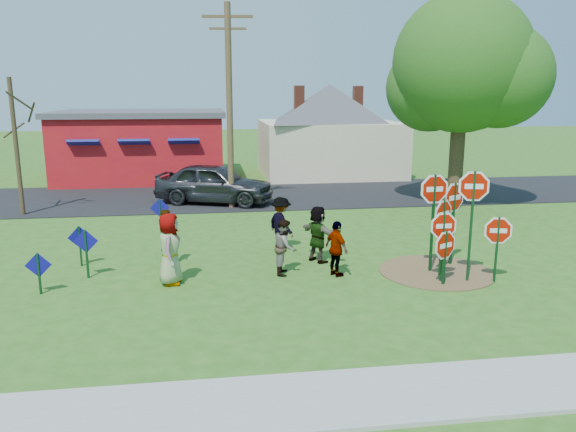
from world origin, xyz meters
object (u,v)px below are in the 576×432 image
stop_sign_a (443,232)px  person_a (170,249)px  utility_pole (229,103)px  person_b (168,237)px  stop_sign_c (473,200)px  stop_sign_b (434,198)px  leafy_tree (465,71)px  stop_sign_d (454,204)px  suv (215,183)px

stop_sign_a → person_a: stop_sign_a is taller
utility_pole → person_b: bearing=-105.3°
stop_sign_c → person_b: (-8.03, 2.64, -1.39)m
stop_sign_a → stop_sign_b: bearing=84.7°
utility_pole → leafy_tree: leafy_tree is taller
stop_sign_c → stop_sign_d: stop_sign_c is taller
stop_sign_c → leafy_tree: bearing=80.4°
person_b → stop_sign_a: bearing=-88.2°
utility_pole → leafy_tree: size_ratio=0.94×
stop_sign_b → stop_sign_d: size_ratio=1.13×
stop_sign_a → leafy_tree: size_ratio=0.23×
suv → stop_sign_d: bearing=-126.5°
stop_sign_a → suv: stop_sign_a is taller
utility_pole → stop_sign_b: bearing=-62.0°
person_a → leafy_tree: bearing=-50.8°
stop_sign_a → stop_sign_b: size_ratio=0.70×
person_a → utility_pole: 10.53m
stop_sign_c → person_b: 8.57m
person_a → leafy_tree: leafy_tree is taller
stop_sign_a → stop_sign_c: bearing=-6.7°
stop_sign_d → suv: (-6.72, 10.20, -0.90)m
stop_sign_b → utility_pole: 11.25m
stop_sign_a → utility_pole: size_ratio=0.24×
stop_sign_b → leafy_tree: (4.68, 8.49, 3.71)m
stop_sign_a → stop_sign_b: (0.06, 0.87, 0.74)m
stop_sign_d → person_a: 8.12m
stop_sign_b → person_b: (-7.36, 1.71, -1.29)m
stop_sign_d → person_a: (-8.06, -0.55, -0.88)m
stop_sign_d → utility_pole: (-6.01, 9.16, 2.66)m
stop_sign_b → stop_sign_c: bearing=-58.8°
stop_sign_a → person_a: 7.22m
stop_sign_b → utility_pole: bearing=113.3°
stop_sign_b → suv: stop_sign_b is taller
stop_sign_b → stop_sign_d: 1.05m
stop_sign_a → stop_sign_b: stop_sign_b is taller
stop_sign_d → person_b: bearing=143.1°
stop_sign_b → person_a: size_ratio=1.53×
stop_sign_b → leafy_tree: size_ratio=0.32×
stop_sign_d → person_a: size_ratio=1.35×
stop_sign_d → leafy_tree: leafy_tree is taller
stop_sign_c → person_a: (-7.89, 0.94, -1.26)m
stop_sign_b → utility_pole: size_ratio=0.34×
stop_sign_d → leafy_tree: (3.83, 7.94, 4.00)m
stop_sign_c → person_a: bearing=-173.4°
stop_sign_d → utility_pole: bearing=94.4°
stop_sign_b → person_a: bearing=175.3°
person_b → suv: bearing=11.9°
stop_sign_d → suv: stop_sign_d is taller
stop_sign_b → person_b: size_ratio=1.76×
person_b → stop_sign_c: bearing=-87.0°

